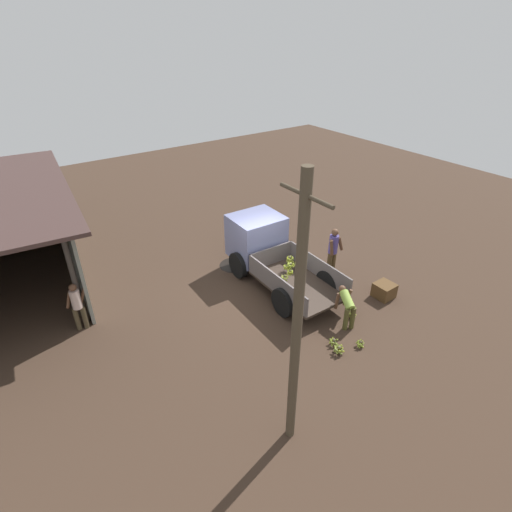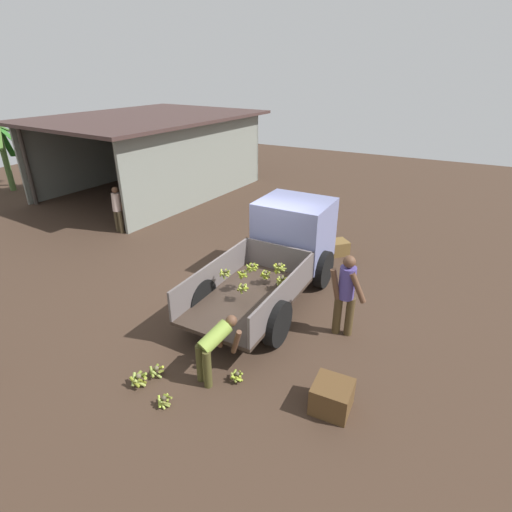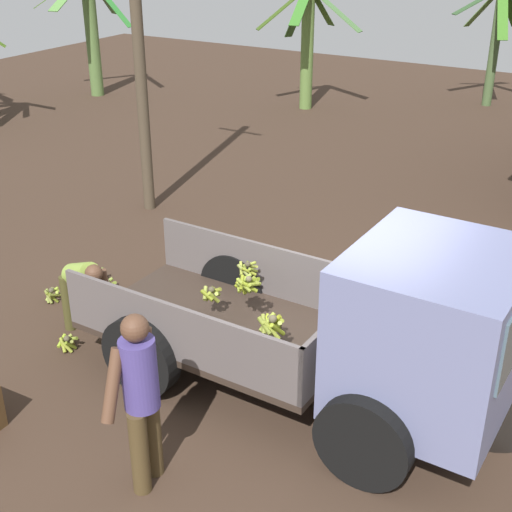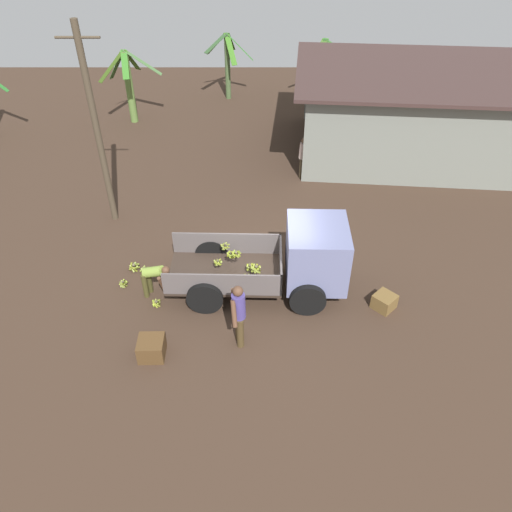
# 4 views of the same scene
# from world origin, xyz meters

# --- Properties ---
(ground) EXTENTS (36.00, 36.00, 0.00)m
(ground) POSITION_xyz_m (0.00, 0.00, 0.00)
(ground) COLOR #3D2B20
(mud_patch_0) EXTENTS (1.11, 1.11, 0.01)m
(mud_patch_0) POSITION_xyz_m (1.85, 0.12, 0.00)
(mud_patch_0) COLOR black
(mud_patch_0) RESTS_ON ground
(cargo_truck) EXTENTS (4.64, 2.12, 1.99)m
(cargo_truck) POSITION_xyz_m (0.85, -0.49, 1.05)
(cargo_truck) COLOR #352921
(cargo_truck) RESTS_ON ground
(utility_pole) EXTENTS (1.15, 0.19, 5.97)m
(utility_pole) POSITION_xyz_m (-4.74, 2.90, 3.05)
(utility_pole) COLOR #483C2D
(utility_pole) RESTS_ON ground
(banana_palm_0) EXTENTS (2.43, 1.97, 3.05)m
(banana_palm_0) POSITION_xyz_m (-5.58, 10.56, 1.61)
(banana_palm_0) COLOR #5D7C39
(banana_palm_0) RESTS_ON ground
(banana_palm_1) EXTENTS (2.64, 2.37, 3.25)m
(banana_palm_1) POSITION_xyz_m (-11.32, 8.89, 1.69)
(banana_palm_1) COLOR #537138
(banana_palm_1) RESTS_ON ground
(banana_palm_3) EXTENTS (2.22, 2.45, 3.00)m
(banana_palm_3) POSITION_xyz_m (-1.53, 13.35, 1.65)
(banana_palm_3) COLOR #496036
(banana_palm_3) RESTS_ON ground
(person_foreground_visitor) EXTENTS (0.38, 0.75, 1.75)m
(person_foreground_visitor) POSITION_xyz_m (-0.61, -2.38, 0.97)
(person_foreground_visitor) COLOR #4A3920
(person_foreground_visitor) RESTS_ON ground
(person_worker_loading) EXTENTS (0.81, 0.70, 1.09)m
(person_worker_loading) POSITION_xyz_m (-2.83, -0.77, 0.68)
(person_worker_loading) COLOR #45411E
(person_worker_loading) RESTS_ON ground
(banana_bunch_on_ground_0) EXTENTS (0.24, 0.24, 0.20)m
(banana_bunch_on_ground_0) POSITION_xyz_m (-2.77, -1.16, 0.11)
(banana_bunch_on_ground_0) COLOR brown
(banana_bunch_on_ground_0) RESTS_ON ground
(banana_bunch_on_ground_1) EXTENTS (0.28, 0.28, 0.22)m
(banana_bunch_on_ground_1) POSITION_xyz_m (-3.30, 0.16, 0.12)
(banana_bunch_on_ground_1) COLOR brown
(banana_bunch_on_ground_1) RESTS_ON ground
(banana_bunch_on_ground_2) EXTENTS (0.32, 0.32, 0.25)m
(banana_bunch_on_ground_2) POSITION_xyz_m (-3.62, 0.27, 0.14)
(banana_bunch_on_ground_2) COLOR brown
(banana_bunch_on_ground_2) RESTS_ON ground
(banana_bunch_on_ground_3) EXTENTS (0.25, 0.25, 0.20)m
(banana_bunch_on_ground_3) POSITION_xyz_m (-3.78, -0.39, 0.11)
(banana_bunch_on_ground_3) COLOR #4D4632
(banana_bunch_on_ground_3) RESTS_ON ground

